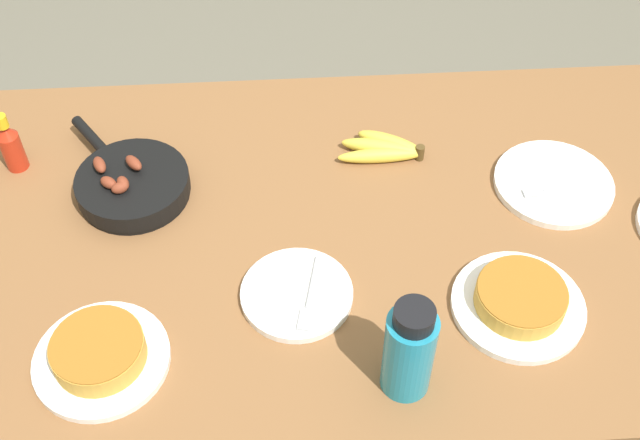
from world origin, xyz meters
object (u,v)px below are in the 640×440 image
object	(u,v)px
banana_bunch	(385,149)
empty_plate_far_left	(297,294)
frittata_plate_side	(100,354)
skillet	(132,184)
water_bottle	(409,350)
hot_sauce_bottle	(11,145)
frittata_plate_center	(519,301)
empty_plate_near_front	(554,183)

from	to	relation	value
banana_bunch	empty_plate_far_left	world-z (taller)	banana_bunch
frittata_plate_side	empty_plate_far_left	size ratio (longest dim) A/B	1.13
skillet	banana_bunch	bearing A→B (deg)	-116.56
empty_plate_far_left	water_bottle	bearing A→B (deg)	-47.26
water_bottle	hot_sauce_bottle	size ratio (longest dim) A/B	1.49
frittata_plate_center	empty_plate_far_left	size ratio (longest dim) A/B	1.17
banana_bunch	frittata_plate_center	size ratio (longest dim) A/B	0.79
banana_bunch	skillet	xyz separation A→B (m)	(-0.55, -0.08, 0.01)
frittata_plate_center	hot_sauce_bottle	world-z (taller)	hot_sauce_bottle
skillet	hot_sauce_bottle	bearing A→B (deg)	33.99
banana_bunch	frittata_plate_center	distance (m)	0.48
frittata_plate_center	water_bottle	size ratio (longest dim) A/B	1.17
banana_bunch	empty_plate_near_front	xyz separation A→B (m)	(0.35, -0.12, -0.01)
skillet	empty_plate_far_left	xyz separation A→B (m)	(0.34, -0.30, -0.02)
skillet	empty_plate_near_front	size ratio (longest dim) A/B	1.30
water_bottle	banana_bunch	bearing A→B (deg)	86.73
skillet	empty_plate_far_left	size ratio (longest dim) A/B	1.53
skillet	frittata_plate_center	distance (m)	0.83
frittata_plate_side	skillet	bearing A→B (deg)	87.48
skillet	frittata_plate_center	xyz separation A→B (m)	(0.76, -0.35, -0.00)
empty_plate_near_front	empty_plate_far_left	world-z (taller)	same
water_bottle	skillet	bearing A→B (deg)	136.57
frittata_plate_center	empty_plate_near_front	bearing A→B (deg)	64.44
frittata_plate_side	empty_plate_far_left	world-z (taller)	frittata_plate_side
skillet	empty_plate_near_front	xyz separation A→B (m)	(0.91, -0.04, -0.02)
hot_sauce_bottle	empty_plate_far_left	bearing A→B (deg)	-33.32
empty_plate_near_front	banana_bunch	bearing A→B (deg)	161.03
empty_plate_near_front	skillet	bearing A→B (deg)	177.71
hot_sauce_bottle	banana_bunch	bearing A→B (deg)	-1.01
frittata_plate_center	water_bottle	bearing A→B (deg)	-148.71
banana_bunch	frittata_plate_side	xyz separation A→B (m)	(-0.57, -0.50, 0.01)
frittata_plate_side	empty_plate_near_front	distance (m)	1.00
water_bottle	frittata_plate_center	bearing A→B (deg)	31.29
hot_sauce_bottle	frittata_plate_side	bearing A→B (deg)	-64.77
hot_sauce_bottle	water_bottle	bearing A→B (deg)	-37.09
banana_bunch	skillet	world-z (taller)	skillet
empty_plate_far_left	empty_plate_near_front	bearing A→B (deg)	24.60
skillet	frittata_plate_side	distance (m)	0.42
frittata_plate_center	empty_plate_near_front	world-z (taller)	frittata_plate_center
skillet	frittata_plate_center	world-z (taller)	skillet
empty_plate_near_front	water_bottle	bearing A→B (deg)	-130.17
frittata_plate_side	water_bottle	distance (m)	0.55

